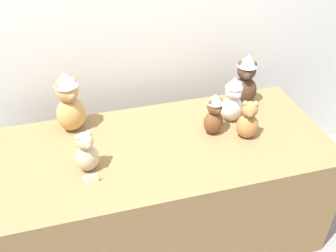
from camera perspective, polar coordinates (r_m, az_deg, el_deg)
display_table at (r=2.24m, az=0.00°, el=-9.91°), size 1.74×0.79×0.71m
teddy_bear_cocoa at (r=2.29m, az=11.70°, el=6.77°), size 0.19×0.17×0.33m
teddy_bear_honey at (r=2.08m, az=-14.83°, el=3.46°), size 0.20×0.19×0.36m
teddy_bear_sand at (r=1.82m, az=-12.30°, el=-3.99°), size 0.14×0.13×0.22m
teddy_bear_chestnut at (r=2.02m, az=7.04°, el=1.76°), size 0.13×0.11×0.25m
teddy_bear_caramel at (r=2.03m, az=12.10°, el=0.79°), size 0.14×0.13×0.23m
teddy_bear_snow at (r=2.13m, az=9.85°, el=3.97°), size 0.14×0.13×0.28m
name_card_front_left at (r=1.80m, az=-11.69°, el=-7.91°), size 0.07×0.01×0.05m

